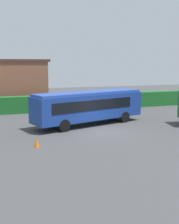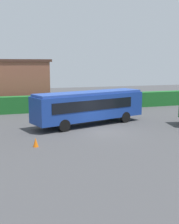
{
  "view_description": "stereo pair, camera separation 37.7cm",
  "coord_description": "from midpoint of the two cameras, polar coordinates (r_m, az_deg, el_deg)",
  "views": [
    {
      "loc": [
        -8.67,
        -21.06,
        5.38
      ],
      "look_at": [
        -1.04,
        0.46,
        1.58
      ],
      "focal_mm": 46.62,
      "sensor_mm": 36.0,
      "label": 1
    },
    {
      "loc": [
        -8.31,
        -21.18,
        5.38
      ],
      "look_at": [
        -1.04,
        0.46,
        1.58
      ],
      "focal_mm": 46.62,
      "sensor_mm": 36.0,
      "label": 2
    }
  ],
  "objects": [
    {
      "name": "ground_plane",
      "position": [
        23.39,
        3.23,
        -3.86
      ],
      "size": [
        86.08,
        86.08,
        0.0
      ],
      "primitive_type": "plane",
      "color": "#424244"
    },
    {
      "name": "person_left",
      "position": [
        28.5,
        -0.29,
        0.54
      ],
      "size": [
        0.34,
        0.48,
        1.82
      ],
      "rotation": [
        0.0,
        0.0,
        2.96
      ],
      "color": "#4C6B47",
      "rests_on": "ground_plane"
    },
    {
      "name": "traffic_cone",
      "position": [
        19.38,
        -9.96,
        -5.89
      ],
      "size": [
        0.36,
        0.36,
        0.6
      ],
      "primitive_type": "cone",
      "color": "orange",
      "rests_on": "ground_plane"
    },
    {
      "name": "bus_blue",
      "position": [
        25.73,
        0.47,
        1.28
      ],
      "size": [
        10.74,
        5.25,
        2.95
      ],
      "rotation": [
        0.0,
        0.0,
        0.28
      ],
      "color": "navy",
      "rests_on": "ground_plane"
    },
    {
      "name": "hedge_row",
      "position": [
        33.83,
        -3.89,
        1.86
      ],
      "size": [
        55.04,
        1.23,
        1.84
      ],
      "primitive_type": "cube",
      "color": "#1D6226",
      "rests_on": "ground_plane"
    }
  ]
}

